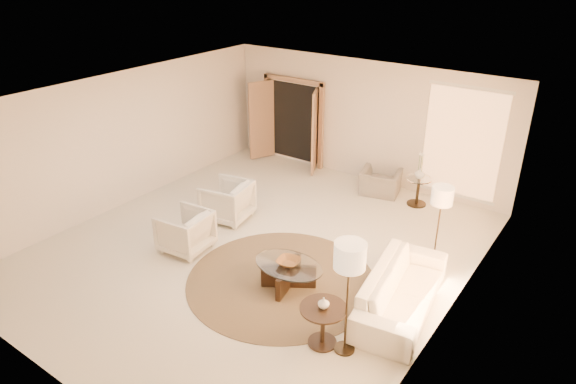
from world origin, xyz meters
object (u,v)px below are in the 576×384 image
Objects in this scene: accent_chair at (380,179)px; floor_lamp_near at (442,199)px; side_vase at (420,173)px; end_table at (323,319)px; bowl at (289,262)px; side_table at (418,189)px; coffee_table at (289,273)px; sofa at (402,290)px; armchair_left at (227,199)px; armchair_right at (185,229)px; end_vase at (324,303)px; floor_lamp_far at (350,261)px.

accent_chair is 3.02m from floor_lamp_near.
side_vase is at bearing 119.46° from floor_lamp_near.
bowl is at bearing 144.82° from end_table.
floor_lamp_near is 2.73m from bowl.
coffee_table is at bearing -97.52° from side_table.
side_table is 2.49m from floor_lamp_near.
end_table is at bearing 148.70° from sofa.
end_table is at bearing -100.68° from floor_lamp_near.
armchair_left is 2.65m from bowl.
end_table is (1.50, -4.86, 0.05)m from accent_chair.
floor_lamp_near is at bearing -7.11° from sofa.
sofa reaches higher than coffee_table.
end_table is at bearing 73.07° from armchair_right.
floor_lamp_near is (-0.04, 1.47, 0.93)m from sofa.
end_table is (3.51, -2.01, -0.02)m from armchair_left.
side_vase reaches higher than accent_chair.
floor_lamp_near is at bearing 50.15° from bowl.
armchair_right is 0.56× the size of floor_lamp_near.
accent_chair is 1.31× the size of end_table.
end_vase is (0.61, -4.84, 0.32)m from side_table.
side_table is 0.36× the size of floor_lamp_far.
armchair_right reaches higher than end_vase.
bowl is 4.08m from side_vase.
floor_lamp_far is (0.32, 0.07, 1.02)m from end_table.
side_table is at bearing 97.21° from end_vase.
armchair_left is at bearing -168.72° from floor_lamp_near.
bowl is (0.36, -4.06, 0.11)m from accent_chair.
floor_lamp_near reaches higher than coffee_table.
side_table is 4.07m from bowl.
end_table is (-0.57, -1.35, 0.08)m from sofa.
armchair_left is 1.43× the size of side_table.
side_vase is (0.53, 4.03, 0.46)m from coffee_table.
floor_lamp_far is at bearing -78.98° from side_table.
accent_chair is at bearing 150.79° from armchair_right.
sofa is at bearing 78.99° from floor_lamp_far.
end_vase is at bearing 50.17° from armchair_left.
bowl is at bearing -97.52° from side_table.
end_table reaches higher than bowl.
armchair_right is at bearing -123.26° from side_table.
bowl is at bearing 87.90° from armchair_right.
armchair_left is at bearing 153.07° from floor_lamp_far.
sofa is 3.97m from armchair_right.
end_vase reaches higher than accent_chair.
floor_lamp_far reaches higher than armchair_left.
end_table is 2.99m from floor_lamp_near.
end_vase reaches higher than sofa.
sofa is 4.13m from armchair_left.
side_vase reaches higher than end_table.
armchair_right is 4.99m from side_vase.
end_table is (3.34, -0.68, 0.01)m from armchair_right.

